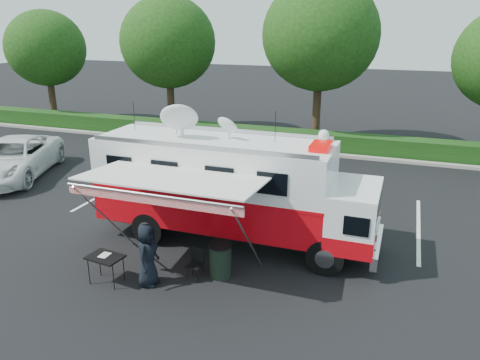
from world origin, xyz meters
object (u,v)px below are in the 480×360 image
object	(u,v)px
command_truck	(232,188)
trash_bin	(221,260)
white_suv	(15,177)
folding_table	(105,258)

from	to	relation	value
command_truck	trash_bin	xyz separation A→B (m)	(0.46, -2.12, -1.31)
white_suv	trash_bin	bearing A→B (deg)	-43.02
folding_table	trash_bin	bearing A→B (deg)	25.92
command_truck	trash_bin	distance (m)	2.54
command_truck	folding_table	world-z (taller)	command_truck
trash_bin	command_truck	bearing A→B (deg)	102.17
trash_bin	white_suv	bearing A→B (deg)	157.64
command_truck	folding_table	size ratio (longest dim) A/B	8.72
command_truck	folding_table	xyz separation A→B (m)	(-2.27, -3.45, -1.05)
white_suv	folding_table	size ratio (longest dim) A/B	6.14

